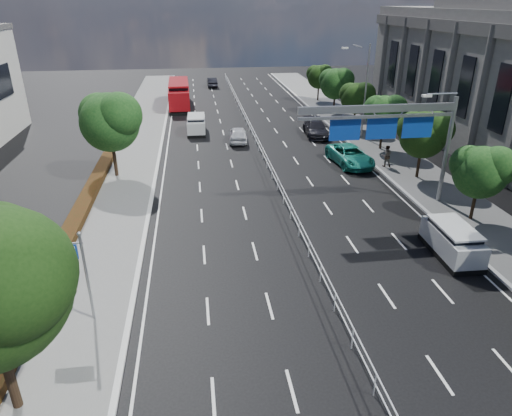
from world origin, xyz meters
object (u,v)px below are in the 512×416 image
object	(u,v)px
toilet_sign	(73,263)
near_car_silver	(238,134)
parked_car_teal	(350,155)
pedestrian_a	(410,142)
white_minivan	(196,124)
parked_car_dark	(316,128)
near_car_dark	(212,82)
overhead_gantry	(394,124)
silver_minivan	(452,241)
red_bus	(179,93)
pedestrian_b	(386,156)

from	to	relation	value
toilet_sign	near_car_silver	xyz separation A→B (m)	(9.38, 26.49, -2.21)
parked_car_teal	pedestrian_a	bearing A→B (deg)	12.63
parked_car_teal	pedestrian_a	xyz separation A→B (m)	(6.31, 2.15, 0.32)
white_minivan	parked_car_dark	size ratio (longest dim) A/B	0.82
toilet_sign	near_car_silver	size ratio (longest dim) A/B	1.00
near_car_dark	overhead_gantry	bearing A→B (deg)	99.74
white_minivan	silver_minivan	xyz separation A→B (m)	(13.26, -27.09, -0.04)
toilet_sign	overhead_gantry	bearing A→B (deg)	29.60
near_car_silver	parked_car_teal	world-z (taller)	parked_car_teal
overhead_gantry	parked_car_dark	size ratio (longest dim) A/B	1.96
overhead_gantry	parked_car_teal	world-z (taller)	overhead_gantry
toilet_sign	pedestrian_a	world-z (taller)	toilet_sign
toilet_sign	near_car_silver	world-z (taller)	toilet_sign
parked_car_teal	parked_car_dark	xyz separation A→B (m)	(-0.59, 9.14, -0.02)
overhead_gantry	red_bus	size ratio (longest dim) A/B	0.94
white_minivan	parked_car_teal	size ratio (longest dim) A/B	0.77
white_minivan	pedestrian_b	bearing A→B (deg)	-38.91
red_bus	silver_minivan	bearing A→B (deg)	-70.40
pedestrian_a	silver_minivan	bearing A→B (deg)	32.88
pedestrian_b	near_car_dark	bearing A→B (deg)	-63.85
white_minivan	red_bus	world-z (taller)	red_bus
near_car_dark	red_bus	bearing A→B (deg)	69.85
toilet_sign	parked_car_dark	size ratio (longest dim) A/B	0.83
overhead_gantry	near_car_dark	xyz separation A→B (m)	(-9.34, 47.97, -4.90)
silver_minivan	pedestrian_a	size ratio (longest dim) A/B	2.25
near_car_silver	silver_minivan	bearing A→B (deg)	116.14
parked_car_teal	overhead_gantry	bearing A→B (deg)	-98.60
near_car_dark	pedestrian_a	size ratio (longest dim) A/B	2.24
near_car_silver	parked_car_teal	size ratio (longest dim) A/B	0.77
silver_minivan	parked_car_dark	xyz separation A→B (m)	(-1.21, 24.45, -0.11)
red_bus	near_car_dark	distance (m)	15.17
silver_minivan	near_car_dark	bearing A→B (deg)	102.58
parked_car_dark	overhead_gantry	bearing A→B (deg)	-84.89
toilet_sign	silver_minivan	distance (m)	19.04
silver_minivan	pedestrian_a	bearing A→B (deg)	73.87
toilet_sign	near_car_silver	distance (m)	28.18
overhead_gantry	parked_car_dark	distance (m)	18.21
toilet_sign	red_bus	distance (m)	43.85
toilet_sign	white_minivan	world-z (taller)	toilet_sign
toilet_sign	parked_car_teal	world-z (taller)	toilet_sign
near_car_dark	parked_car_teal	distance (m)	40.73
near_car_dark	parked_car_teal	size ratio (longest dim) A/B	0.76
pedestrian_b	toilet_sign	bearing A→B (deg)	49.08
toilet_sign	pedestrian_a	distance (m)	31.96
red_bus	parked_car_dark	distance (m)	21.35
white_minivan	parked_car_teal	bearing A→B (deg)	-41.42
parked_car_teal	red_bus	bearing A→B (deg)	113.82
red_bus	silver_minivan	size ratio (longest dim) A/B	2.53
pedestrian_a	parked_car_teal	bearing A→B (deg)	-20.21
overhead_gantry	white_minivan	bearing A→B (deg)	121.32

